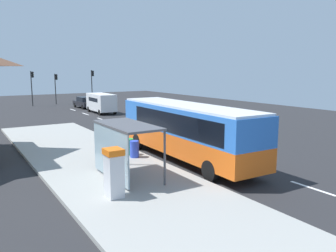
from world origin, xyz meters
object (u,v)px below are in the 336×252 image
(ticket_machine, at_px, (114,172))
(traffic_light_median, at_px, (56,84))
(white_van, at_px, (101,102))
(traffic_light_far_side, at_px, (32,83))
(recycling_bin_orange, at_px, (124,145))
(bus, at_px, (185,128))
(bus_shelter, at_px, (121,137))
(recycling_bin_blue, at_px, (134,149))
(recycling_bin_green, at_px, (129,147))
(sedan_near, at_px, (85,102))
(traffic_light_near_side, at_px, (92,81))

(ticket_machine, relative_size, traffic_light_median, 0.42)
(white_van, distance_m, traffic_light_far_side, 13.98)
(ticket_machine, bearing_deg, recycling_bin_orange, 62.10)
(bus, xyz_separation_m, traffic_light_far_side, (-1.39, 35.80, 1.46))
(ticket_machine, relative_size, bus_shelter, 0.48)
(recycling_bin_blue, height_order, recycling_bin_orange, same)
(recycling_bin_green, relative_size, recycling_bin_orange, 1.00)
(bus_shelter, bearing_deg, ticket_machine, -121.51)
(traffic_light_median, distance_m, bus_shelter, 38.80)
(recycling_bin_green, bearing_deg, white_van, 72.90)
(traffic_light_median, height_order, bus_shelter, traffic_light_median)
(ticket_machine, height_order, traffic_light_far_side, traffic_light_far_side)
(recycling_bin_green, bearing_deg, recycling_bin_blue, -90.00)
(white_van, distance_m, bus_shelter, 26.08)
(bus, distance_m, white_van, 23.36)
(white_van, xyz_separation_m, sedan_near, (0.10, 6.37, -0.55))
(bus_shelter, bearing_deg, bus, 18.58)
(traffic_light_median, bearing_deg, sedan_near, -75.26)
(recycling_bin_orange, relative_size, bus_shelter, 0.24)
(bus, bearing_deg, recycling_bin_green, 138.35)
(bus, height_order, sedan_near, bus)
(recycling_bin_orange, xyz_separation_m, traffic_light_median, (4.60, 33.69, 2.40))
(traffic_light_median, bearing_deg, ticket_machine, -101.32)
(bus, bearing_deg, sedan_near, 82.22)
(traffic_light_far_side, relative_size, bus_shelter, 1.24)
(bus, xyz_separation_m, recycling_bin_blue, (-2.49, 1.51, -1.19))
(bus, height_order, traffic_light_far_side, traffic_light_far_side)
(recycling_bin_green, bearing_deg, recycling_bin_orange, 90.00)
(recycling_bin_green, bearing_deg, traffic_light_median, 82.37)
(white_van, height_order, traffic_light_near_side, traffic_light_near_side)
(ticket_machine, distance_m, recycling_bin_green, 6.76)
(white_van, height_order, recycling_bin_blue, white_van)
(sedan_near, height_order, traffic_light_near_side, traffic_light_near_side)
(ticket_machine, xyz_separation_m, recycling_bin_orange, (3.44, 6.49, -0.52))
(sedan_near, distance_m, bus_shelter, 32.20)
(white_van, distance_m, ticket_machine, 28.36)
(sedan_near, xyz_separation_m, traffic_light_far_side, (-5.40, 6.41, 2.51))
(traffic_light_median, relative_size, bus_shelter, 1.14)
(sedan_near, xyz_separation_m, traffic_light_median, (-1.90, 7.21, 2.27))
(white_van, relative_size, sedan_near, 1.18)
(white_van, distance_m, recycling_bin_orange, 21.11)
(white_van, bearing_deg, recycling_bin_green, -107.10)
(traffic_light_median, bearing_deg, recycling_bin_blue, -97.48)
(sedan_near, height_order, traffic_light_far_side, traffic_light_far_side)
(recycling_bin_green, bearing_deg, traffic_light_far_side, 88.12)
(traffic_light_near_side, distance_m, traffic_light_far_side, 8.64)
(white_van, distance_m, traffic_light_median, 13.81)
(traffic_light_near_side, bearing_deg, bus_shelter, -108.03)
(ticket_machine, xyz_separation_m, traffic_light_median, (8.04, 40.18, 1.89))
(bus, distance_m, traffic_light_median, 36.69)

